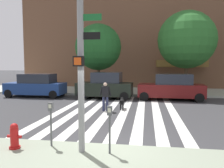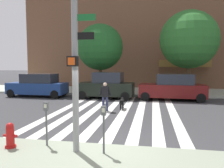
# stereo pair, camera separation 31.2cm
# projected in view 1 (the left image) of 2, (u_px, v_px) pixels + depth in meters

# --- Properties ---
(ground_plane) EXTENTS (160.00, 160.00, 0.00)m
(ground_plane) POSITION_uv_depth(u_px,v_px,m) (127.00, 111.00, 13.04)
(ground_plane) COLOR #353538
(sidewalk_far) EXTENTS (80.00, 6.00, 0.15)m
(sidewalk_far) POSITION_uv_depth(u_px,v_px,m) (135.00, 91.00, 21.85)
(sidewalk_far) COLOR #A9B0A2
(sidewalk_far) RESTS_ON ground_plane
(crosswalk_stripes) EXTENTS (6.75, 11.30, 0.01)m
(crosswalk_stripes) POSITION_uv_depth(u_px,v_px,m) (117.00, 110.00, 13.13)
(crosswalk_stripes) COLOR silver
(crosswalk_stripes) RESTS_ON ground_plane
(apartment_block) EXTENTS (35.38, 16.49, 22.78)m
(apartment_block) POSITION_uv_depth(u_px,v_px,m) (173.00, 0.00, 30.56)
(apartment_block) COLOR brown
(apartment_block) RESTS_ON ground_plane
(traffic_light_pole) EXTENTS (0.74, 0.46, 5.80)m
(traffic_light_pole) POSITION_uv_depth(u_px,v_px,m) (80.00, 33.00, 6.20)
(traffic_light_pole) COLOR gray
(traffic_light_pole) RESTS_ON sidewalk_near
(fire_hydrant) EXTENTS (0.44, 0.32, 0.76)m
(fire_hydrant) POSITION_uv_depth(u_px,v_px,m) (14.00, 136.00, 6.77)
(fire_hydrant) COLOR #B51515
(fire_hydrant) RESTS_ON sidewalk_near
(parking_meter_curbside) EXTENTS (0.14, 0.11, 1.36)m
(parking_meter_curbside) POSITION_uv_depth(u_px,v_px,m) (110.00, 123.00, 6.33)
(parking_meter_curbside) COLOR #515456
(parking_meter_curbside) RESTS_ON sidewalk_near
(parking_meter_second_along) EXTENTS (0.14, 0.11, 1.36)m
(parking_meter_second_along) POSITION_uv_depth(u_px,v_px,m) (51.00, 118.00, 6.92)
(parking_meter_second_along) COLOR #515456
(parking_meter_second_along) RESTS_ON sidewalk_near
(parked_car_near_curb) EXTENTS (4.81, 1.95, 1.90)m
(parked_car_near_curb) POSITION_uv_depth(u_px,v_px,m) (36.00, 86.00, 18.57)
(parked_car_near_curb) COLOR navy
(parked_car_near_curb) RESTS_ON ground_plane
(parked_car_behind_first) EXTENTS (4.35, 2.13, 2.06)m
(parked_car_behind_first) POSITION_uv_depth(u_px,v_px,m) (105.00, 86.00, 17.69)
(parked_car_behind_first) COLOR black
(parked_car_behind_first) RESTS_ON ground_plane
(parked_car_third_in_line) EXTENTS (4.86, 2.03, 1.96)m
(parked_car_third_in_line) POSITION_uv_depth(u_px,v_px,m) (171.00, 87.00, 16.92)
(parked_car_third_in_line) COLOR #5C1313
(parked_car_third_in_line) RESTS_ON ground_plane
(street_tree_nearest) EXTENTS (4.07, 4.07, 6.07)m
(street_tree_nearest) POSITION_uv_depth(u_px,v_px,m) (98.00, 47.00, 19.92)
(street_tree_nearest) COLOR #4C3823
(street_tree_nearest) RESTS_ON sidewalk_far
(street_tree_middle) EXTENTS (4.85, 4.85, 7.01)m
(street_tree_middle) POSITION_uv_depth(u_px,v_px,m) (187.00, 40.00, 19.04)
(street_tree_middle) COLOR #4C3823
(street_tree_middle) RESTS_ON sidewalk_far
(pedestrian_dog_walker) EXTENTS (0.71, 0.26, 1.64)m
(pedestrian_dog_walker) POSITION_uv_depth(u_px,v_px,m) (105.00, 95.00, 12.88)
(pedestrian_dog_walker) COLOR #282D4C
(pedestrian_dog_walker) RESTS_ON ground_plane
(dog_on_leash) EXTENTS (0.31, 1.13, 0.65)m
(dog_on_leash) POSITION_uv_depth(u_px,v_px,m) (122.00, 102.00, 13.51)
(dog_on_leash) COLOR black
(dog_on_leash) RESTS_ON ground_plane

